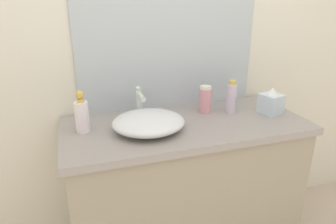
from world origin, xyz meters
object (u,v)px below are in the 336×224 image
Objects in this scene: sink_basin at (149,122)px; tissue_box at (271,102)px; lotion_bottle at (231,98)px; perfume_bottle at (205,100)px; soap_dispenser at (82,115)px.

tissue_box is at bearing 1.38° from sink_basin.
lotion_bottle reaches higher than tissue_box.
perfume_bottle is at bearing 160.84° from lotion_bottle.
soap_dispenser is 1.05m from tissue_box.
tissue_box is at bearing -21.58° from lotion_bottle.
perfume_bottle is at bearing 5.64° from soap_dispenser.
soap_dispenser is (-0.32, 0.08, 0.05)m from sink_basin.
soap_dispenser is 1.36× the size of perfume_bottle.
soap_dispenser is 1.13× the size of lotion_bottle.
tissue_box is (0.21, -0.08, -0.02)m from lotion_bottle.
sink_basin is at bearing -178.62° from tissue_box.
soap_dispenser is at bearing -174.36° from perfume_bottle.
soap_dispenser reaches higher than lotion_bottle.
tissue_box is (0.35, -0.13, -0.01)m from perfume_bottle.
lotion_bottle is (0.52, 0.10, 0.05)m from sink_basin.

